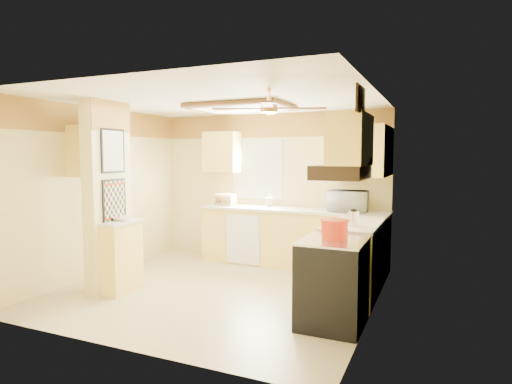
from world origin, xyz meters
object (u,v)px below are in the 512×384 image
at_px(microwave, 348,201).
at_px(kettle, 353,218).
at_px(dutch_oven, 334,229).
at_px(bowl, 122,218).
at_px(stove, 333,282).

distance_m(microwave, kettle, 1.35).
distance_m(dutch_oven, kettle, 0.76).
bearing_deg(dutch_oven, kettle, 85.74).
distance_m(bowl, dutch_oven, 2.80).
distance_m(stove, microwave, 2.24).
xyz_separation_m(bowl, kettle, (2.86, 0.79, 0.07)).
height_order(bowl, dutch_oven, dutch_oven).
height_order(microwave, kettle, microwave).
relative_size(stove, bowl, 4.03).
distance_m(stove, dutch_oven, 0.56).
xyz_separation_m(microwave, bowl, (-2.53, -2.11, -0.13)).
xyz_separation_m(stove, kettle, (0.05, 0.82, 0.58)).
bearing_deg(stove, bowl, 179.44).
bearing_deg(dutch_oven, microwave, 97.48).
height_order(microwave, dutch_oven, microwave).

